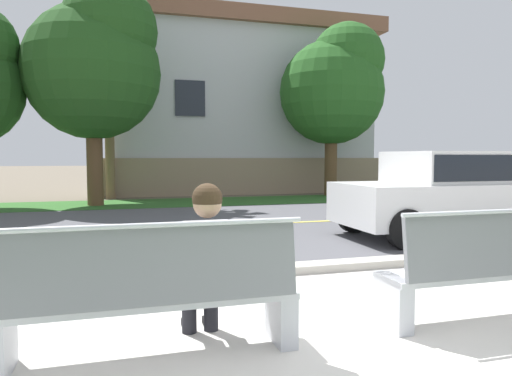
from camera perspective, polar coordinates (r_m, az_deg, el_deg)
The scene contains 14 objects.
ground_plane at distance 11.17m, azimuth -7.46°, elevation -3.60°, with size 140.00×140.00×0.00m, color #665B4C.
sidewalk_pavement at distance 4.00m, azimuth 9.94°, elevation -17.24°, with size 44.00×3.60×0.01m, color beige.
curb_edge at distance 5.72m, azimuth 1.21°, elevation -10.18°, with size 44.00×0.30×0.11m, color #ADA89E.
street_asphalt at distance 9.70m, azimuth -6.12°, elevation -4.70°, with size 52.00×8.00×0.01m, color #515156.
road_centre_line at distance 9.70m, azimuth -6.12°, elevation -4.67°, with size 48.00×0.14×0.01m, color #E0CC4C.
far_verge_grass at distance 14.77m, azimuth -9.60°, elevation -1.78°, with size 48.00×2.80×0.02m, color #2D6026.
bench_left at distance 3.39m, azimuth -12.71°, elevation -12.95°, with size 2.10×0.48×1.01m.
bench_right at distance 4.61m, azimuth 27.52°, elevation -8.81°, with size 2.10×0.48×1.01m.
seated_person_grey at distance 3.55m, azimuth -6.24°, elevation -8.64°, with size 0.52×0.68×1.25m.
car_white_far at distance 9.16m, azimuth 23.39°, elevation -0.15°, with size 4.30×1.86×1.54m.
shade_tree_left at distance 14.63m, azimuth -19.01°, elevation 14.47°, with size 3.91×3.91×6.45m.
shade_tree_centre at distance 17.58m, azimuth 9.76°, elevation 12.43°, with size 3.81×3.81×6.28m.
garden_wall at distance 18.04m, azimuth 2.10°, elevation 1.49°, with size 13.00×0.36×1.40m, color gray.
house_across_street at distance 20.99m, azimuth -2.87°, elevation 9.76°, with size 11.35×6.91×7.12m.
Camera 1 is at (-1.65, -2.95, 1.44)m, focal length 32.47 mm.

